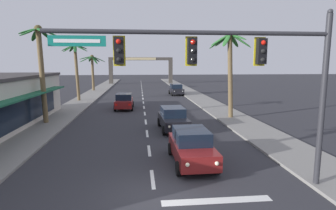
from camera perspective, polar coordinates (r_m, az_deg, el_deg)
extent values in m
plane|color=#2D2D33|center=(10.87, -2.77, -18.11)|extent=(220.00, 220.00, 0.00)
cube|color=gray|center=(31.22, 9.56, -0.42)|extent=(3.20, 110.00, 0.14)
cube|color=gray|center=(30.96, -19.49, -0.87)|extent=(3.20, 110.00, 0.14)
cube|color=silver|center=(12.25, -3.19, -14.90)|extent=(0.16, 2.00, 0.01)
cube|color=silver|center=(15.91, -3.88, -9.31)|extent=(0.16, 2.00, 0.01)
cube|color=silver|center=(19.66, -4.30, -5.82)|extent=(0.16, 2.00, 0.01)
cube|color=silver|center=(23.46, -4.59, -3.46)|extent=(0.16, 2.00, 0.01)
cube|color=silver|center=(27.29, -4.79, -1.76)|extent=(0.16, 2.00, 0.01)
cube|color=silver|center=(31.14, -4.94, -0.48)|extent=(0.16, 2.00, 0.01)
cube|color=silver|center=(35.00, -5.06, 0.52)|extent=(0.16, 2.00, 0.01)
cube|color=silver|center=(38.87, -5.15, 1.32)|extent=(0.16, 2.00, 0.01)
cube|color=silver|center=(42.75, -5.23, 1.97)|extent=(0.16, 2.00, 0.01)
cube|color=silver|center=(46.63, -5.30, 2.52)|extent=(0.16, 2.00, 0.01)
cube|color=silver|center=(50.52, -5.35, 2.98)|extent=(0.16, 2.00, 0.01)
cube|color=silver|center=(54.40, -5.40, 3.38)|extent=(0.16, 2.00, 0.01)
cube|color=silver|center=(58.29, -5.44, 3.72)|extent=(0.16, 2.00, 0.01)
cube|color=silver|center=(62.19, -5.48, 4.02)|extent=(0.16, 2.00, 0.01)
cube|color=silver|center=(66.08, -5.51, 4.29)|extent=(0.16, 2.00, 0.01)
cube|color=silver|center=(69.97, -5.54, 4.52)|extent=(0.16, 2.00, 0.01)
cube|color=silver|center=(73.87, -5.56, 4.73)|extent=(0.16, 2.00, 0.01)
cube|color=silver|center=(77.77, -5.58, 4.92)|extent=(0.16, 2.00, 0.01)
cube|color=silver|center=(10.68, 9.97, -18.74)|extent=(4.00, 0.44, 0.01)
cylinder|color=#2D2D33|center=(12.16, 29.11, 0.20)|extent=(0.22, 0.22, 6.68)
cylinder|color=#2D2D33|center=(10.07, 4.99, 14.59)|extent=(10.19, 0.16, 0.16)
sphere|color=#2D2D33|center=(12.20, 30.32, 16.21)|extent=(0.20, 0.20, 0.20)
cube|color=black|center=(10.78, 18.61, 10.37)|extent=(0.32, 0.26, 0.92)
sphere|color=red|center=(10.67, 19.00, 11.99)|extent=(0.17, 0.17, 0.17)
sphere|color=black|center=(10.65, 18.92, 10.39)|extent=(0.17, 0.17, 0.17)
sphere|color=black|center=(10.64, 18.84, 8.77)|extent=(0.17, 0.17, 0.17)
cube|color=yellow|center=(10.93, 18.25, 10.36)|extent=(0.42, 0.03, 1.04)
cube|color=black|center=(10.01, 4.96, 10.96)|extent=(0.32, 0.26, 0.92)
sphere|color=red|center=(9.89, 5.14, 12.72)|extent=(0.17, 0.17, 0.17)
sphere|color=black|center=(9.87, 5.11, 10.99)|extent=(0.17, 0.17, 0.17)
sphere|color=black|center=(9.86, 5.09, 9.25)|extent=(0.17, 0.17, 0.17)
cube|color=yellow|center=(10.17, 4.78, 10.92)|extent=(0.42, 0.03, 1.04)
cube|color=black|center=(9.85, -10.03, 10.90)|extent=(0.32, 0.26, 0.92)
sphere|color=red|center=(9.73, -10.14, 12.70)|extent=(0.17, 0.17, 0.17)
sphere|color=black|center=(9.71, -10.09, 10.93)|extent=(0.17, 0.17, 0.17)
sphere|color=black|center=(9.70, -10.04, 9.16)|extent=(0.17, 0.17, 0.17)
cube|color=yellow|center=(10.02, -9.96, 10.86)|extent=(0.42, 0.03, 1.04)
cube|color=#147A6B|center=(10.08, -18.14, 12.38)|extent=(1.91, 0.05, 0.36)
cube|color=white|center=(10.05, -18.17, 12.39)|extent=(1.53, 0.01, 0.12)
cube|color=maroon|center=(13.82, 4.88, -9.15)|extent=(1.82, 4.32, 0.72)
cube|color=black|center=(13.77, 4.79, -6.27)|extent=(1.63, 2.22, 0.64)
cylinder|color=black|center=(12.85, 10.03, -12.36)|extent=(0.23, 0.64, 0.64)
cylinder|color=black|center=(12.48, 2.22, -12.87)|extent=(0.23, 0.64, 0.64)
cylinder|color=black|center=(15.43, 6.97, -8.68)|extent=(0.23, 0.64, 0.64)
cylinder|color=black|center=(15.13, 0.53, -8.98)|extent=(0.23, 0.64, 0.64)
sphere|color=#F9EFC6|center=(11.95, 10.00, -11.73)|extent=(0.18, 0.18, 0.18)
sphere|color=#F9EFC6|center=(11.67, 4.02, -12.12)|extent=(0.18, 0.18, 0.18)
cube|color=red|center=(15.96, 5.66, -6.37)|extent=(0.24, 0.06, 0.20)
cube|color=red|center=(15.73, 0.93, -6.54)|extent=(0.24, 0.06, 0.20)
cube|color=black|center=(20.46, 1.05, -3.29)|extent=(1.96, 4.38, 0.72)
cube|color=black|center=(20.47, 0.98, -1.34)|extent=(1.70, 2.27, 0.64)
cylinder|color=black|center=(19.34, 4.28, -5.10)|extent=(0.25, 0.65, 0.64)
cylinder|color=black|center=(19.04, -0.81, -5.30)|extent=(0.25, 0.65, 0.64)
cylinder|color=black|center=(22.05, 2.64, -3.38)|extent=(0.25, 0.65, 0.64)
cylinder|color=black|center=(21.78, -1.82, -3.53)|extent=(0.25, 0.65, 0.64)
sphere|color=#F9EFC6|center=(18.48, 4.08, -4.34)|extent=(0.18, 0.18, 0.18)
sphere|color=#F9EFC6|center=(18.25, 0.27, -4.49)|extent=(0.18, 0.18, 0.18)
cube|color=red|center=(22.64, 1.78, -1.88)|extent=(0.24, 0.07, 0.20)
cube|color=red|center=(22.44, -1.54, -1.97)|extent=(0.24, 0.07, 0.20)
cube|color=maroon|center=(30.24, -8.97, 0.47)|extent=(1.80, 4.32, 0.72)
cube|color=black|center=(30.00, -9.01, 1.72)|extent=(1.62, 2.22, 0.64)
cylinder|color=black|center=(31.75, -10.35, 0.16)|extent=(0.23, 0.64, 0.64)
cylinder|color=black|center=(31.65, -7.24, 0.21)|extent=(0.23, 0.64, 0.64)
cylinder|color=black|center=(28.96, -10.83, -0.65)|extent=(0.23, 0.64, 0.64)
cylinder|color=black|center=(28.84, -7.41, -0.61)|extent=(0.23, 0.64, 0.64)
sphere|color=#B2B2AD|center=(32.41, -9.83, 1.13)|extent=(0.18, 0.18, 0.18)
sphere|color=#B2B2AD|center=(32.34, -7.64, 1.16)|extent=(0.18, 0.18, 0.18)
cube|color=red|center=(28.14, -10.58, 0.04)|extent=(0.24, 0.06, 0.20)
cube|color=red|center=(28.05, -7.90, 0.07)|extent=(0.24, 0.06, 0.20)
cube|color=black|center=(43.34, 1.69, 2.99)|extent=(1.93, 4.37, 0.72)
cube|color=black|center=(43.43, 1.66, 3.90)|extent=(1.69, 2.26, 0.64)
cylinder|color=black|center=(42.15, 3.17, 2.33)|extent=(0.24, 0.65, 0.64)
cylinder|color=black|center=(41.84, 0.86, 2.30)|extent=(0.24, 0.65, 0.64)
cylinder|color=black|center=(44.92, 2.46, 2.72)|extent=(0.24, 0.65, 0.64)
cylinder|color=black|center=(44.63, 0.28, 2.69)|extent=(0.24, 0.65, 0.64)
sphere|color=#B2B2AD|center=(41.32, 3.05, 2.82)|extent=(0.18, 0.18, 0.18)
sphere|color=#B2B2AD|center=(41.10, 1.36, 2.80)|extent=(0.18, 0.18, 0.18)
cube|color=red|center=(45.56, 2.04, 3.39)|extent=(0.24, 0.07, 0.20)
cube|color=red|center=(45.35, 0.40, 3.37)|extent=(0.24, 0.07, 0.20)
cylinder|color=brown|center=(24.24, -24.37, 5.08)|extent=(0.54, 0.39, 7.46)
ellipsoid|color=#236028|center=(24.09, -23.34, 13.51)|extent=(1.57, 0.46, 0.75)
ellipsoid|color=#236028|center=(24.84, -23.87, 13.08)|extent=(1.01, 1.50, 0.94)
ellipsoid|color=#236028|center=(24.96, -25.60, 12.85)|extent=(1.22, 1.36, 1.02)
ellipsoid|color=#236028|center=(24.70, -26.77, 13.40)|extent=(1.64, 0.57, 0.55)
ellipsoid|color=#236028|center=(24.00, -26.64, 13.25)|extent=(1.33, 1.40, 0.81)
ellipsoid|color=#236028|center=(23.58, -24.79, 13.86)|extent=(1.09, 1.62, 0.51)
sphere|color=#4C4223|center=(24.37, -25.10, 13.96)|extent=(0.60, 0.60, 0.60)
cylinder|color=brown|center=(37.50, -18.17, 6.09)|extent=(0.59, 0.37, 7.09)
ellipsoid|color=#1E5123|center=(37.22, -17.41, 11.09)|extent=(1.74, 0.75, 0.94)
ellipsoid|color=#1E5123|center=(38.03, -17.43, 11.31)|extent=(1.57, 1.54, 0.58)
ellipsoid|color=#1E5123|center=(38.45, -18.56, 11.27)|extent=(0.75, 1.85, 0.51)
ellipsoid|color=#1E5123|center=(38.29, -19.07, 10.93)|extent=(1.32, 1.60, 0.94)
ellipsoid|color=#1E5123|center=(37.74, -19.82, 10.98)|extent=(1.72, 0.41, 0.88)
ellipsoid|color=#1E5123|center=(37.24, -19.68, 10.89)|extent=(1.55, 1.29, 1.06)
ellipsoid|color=#1E5123|center=(36.78, -18.52, 10.94)|extent=(0.78, 1.65, 1.10)
ellipsoid|color=#1E5123|center=(36.98, -17.63, 11.17)|extent=(1.68, 1.25, 0.85)
sphere|color=#4C4223|center=(37.57, -18.59, 11.55)|extent=(0.60, 0.60, 0.60)
cylinder|color=brown|center=(50.99, -15.16, 6.15)|extent=(0.48, 0.43, 6.01)
ellipsoid|color=#1E5123|center=(50.77, -14.04, 9.13)|extent=(2.32, 0.45, 1.11)
ellipsoid|color=#1E5123|center=(51.90, -14.59, 9.09)|extent=(1.36, 2.26, 1.11)
ellipsoid|color=#1E5123|center=(52.07, -15.62, 9.07)|extent=(1.29, 2.30, 1.08)
ellipsoid|color=#1E5123|center=(51.46, -16.56, 9.27)|extent=(2.46, 0.99, 0.67)
ellipsoid|color=#1E5123|center=(50.58, -16.50, 9.00)|extent=(2.19, 1.49, 1.17)
ellipsoid|color=#1E5123|center=(49.81, -15.65, 9.31)|extent=(0.60, 2.45, 0.73)
ellipsoid|color=#1E5123|center=(50.02, -14.81, 8.90)|extent=(1.51, 2.01, 1.47)
sphere|color=#4C4223|center=(50.97, -15.33, 9.58)|extent=(0.60, 0.60, 0.60)
cylinder|color=brown|center=(24.93, 12.64, 5.50)|extent=(0.72, 0.40, 7.29)
ellipsoid|color=#2D702D|center=(25.27, 14.57, 12.74)|extent=(1.97, 0.48, 1.20)
ellipsoid|color=#2D702D|center=(25.80, 13.37, 12.72)|extent=(1.60, 1.74, 1.17)
ellipsoid|color=#2D702D|center=(25.86, 12.54, 12.71)|extent=(1.01, 1.98, 1.19)
ellipsoid|color=#2D702D|center=(25.67, 11.08, 12.92)|extent=(1.13, 2.01, 1.08)
ellipsoid|color=#2D702D|center=(25.14, 10.48, 12.72)|extent=(1.80, 1.33, 1.34)
ellipsoid|color=#2D702D|center=(24.35, 10.72, 13.06)|extent=(1.98, 1.05, 1.17)
ellipsoid|color=#2D702D|center=(24.04, 11.93, 12.94)|extent=(1.39, 1.80, 1.29)
ellipsoid|color=#2D702D|center=(24.14, 14.11, 13.46)|extent=(1.11, 2.12, 0.79)
ellipsoid|color=#2D702D|center=(24.81, 14.63, 12.67)|extent=(1.87, 1.18, 1.32)
sphere|color=#4C4223|center=(24.96, 12.56, 13.99)|extent=(0.60, 0.60, 0.60)
cube|color=#195B3D|center=(19.68, -29.36, 0.78)|extent=(1.00, 20.59, 0.12)
cube|color=black|center=(20.03, -30.24, -2.62)|extent=(0.06, 19.38, 1.80)
cube|color=#423D38|center=(67.39, -11.63, 6.61)|extent=(0.90, 0.90, 5.58)
cube|color=#423D38|center=(67.50, 0.52, 6.78)|extent=(0.90, 0.90, 5.58)
cube|color=#423D38|center=(67.05, -5.59, 9.42)|extent=(15.09, 0.60, 0.70)
cube|color=tan|center=(66.73, -5.59, 9.42)|extent=(7.09, 0.08, 0.56)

